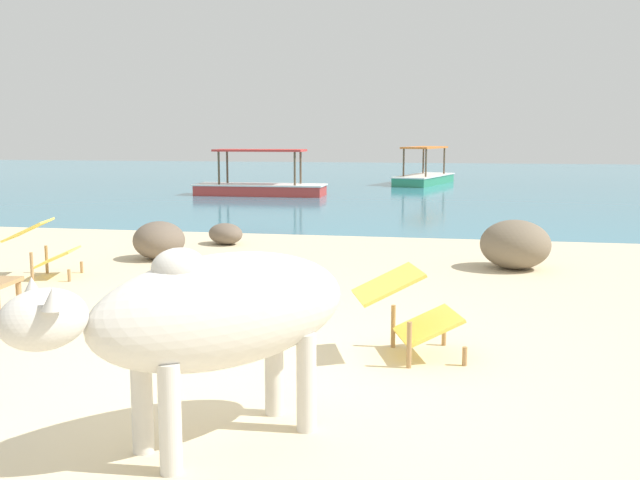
{
  "coord_description": "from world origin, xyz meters",
  "views": [
    {
      "loc": [
        1.66,
        -4.82,
        1.7
      ],
      "look_at": [
        0.13,
        3.0,
        0.55
      ],
      "focal_mm": 40.89,
      "sensor_mm": 36.0,
      "label": 1
    }
  ],
  "objects_px": {
    "deck_chair_near": "(43,245)",
    "deck_chair_far": "(408,307)",
    "boat_red": "(260,186)",
    "boat_green": "(424,176)",
    "cow": "(217,313)"
  },
  "relations": [
    {
      "from": "boat_green",
      "to": "boat_red",
      "type": "distance_m",
      "value": 7.05
    },
    {
      "from": "deck_chair_near",
      "to": "boat_red",
      "type": "bearing_deg",
      "value": 79.87
    },
    {
      "from": "cow",
      "to": "deck_chair_near",
      "type": "height_order",
      "value": "cow"
    },
    {
      "from": "deck_chair_near",
      "to": "boat_green",
      "type": "bearing_deg",
      "value": 65.01
    },
    {
      "from": "cow",
      "to": "boat_red",
      "type": "height_order",
      "value": "boat_red"
    },
    {
      "from": "deck_chair_near",
      "to": "deck_chair_far",
      "type": "relative_size",
      "value": 0.98
    },
    {
      "from": "cow",
      "to": "boat_green",
      "type": "bearing_deg",
      "value": -139.65
    },
    {
      "from": "deck_chair_far",
      "to": "boat_green",
      "type": "distance_m",
      "value": 20.04
    },
    {
      "from": "deck_chair_far",
      "to": "boat_green",
      "type": "bearing_deg",
      "value": 74.58
    },
    {
      "from": "deck_chair_far",
      "to": "cow",
      "type": "bearing_deg",
      "value": -134.78
    },
    {
      "from": "boat_red",
      "to": "deck_chair_near",
      "type": "bearing_deg",
      "value": 92.99
    },
    {
      "from": "boat_green",
      "to": "boat_red",
      "type": "relative_size",
      "value": 1.04
    },
    {
      "from": "boat_green",
      "to": "boat_red",
      "type": "xyz_separation_m",
      "value": [
        -4.28,
        -5.6,
        0.0
      ]
    },
    {
      "from": "deck_chair_far",
      "to": "boat_green",
      "type": "relative_size",
      "value": 0.23
    },
    {
      "from": "deck_chair_near",
      "to": "deck_chair_far",
      "type": "height_order",
      "value": "same"
    }
  ]
}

